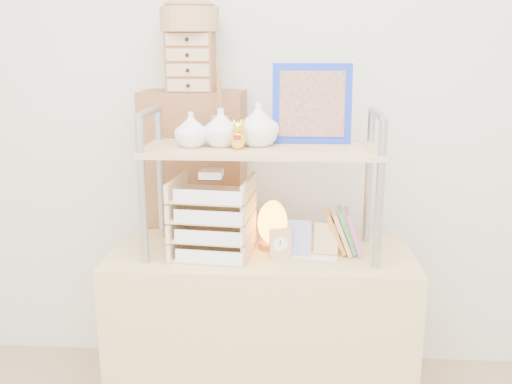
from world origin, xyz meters
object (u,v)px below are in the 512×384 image
Objects in this scene: cabinet at (197,237)px; letter_tray at (212,222)px; desk at (261,336)px; salt_lamp at (272,224)px.

cabinet is 3.96× the size of letter_tray.
cabinet reaches higher than letter_tray.
salt_lamp is at bearing 45.88° from desk.
salt_lamp is (0.04, 0.04, 0.48)m from desk.
letter_tray is (-0.19, -0.05, 0.51)m from desk.
desk is 0.48m from salt_lamp.
cabinet is at bearing 107.96° from letter_tray.
letter_tray is 0.25m from salt_lamp.
letter_tray reaches higher than desk.
letter_tray is at bearing -164.28° from desk.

